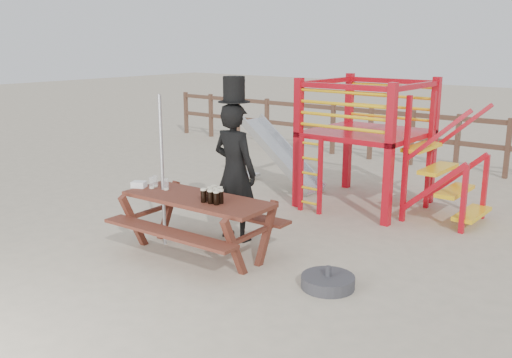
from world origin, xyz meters
The scene contains 10 objects.
ground centered at (0.00, 0.00, 0.00)m, with size 60.00×60.00×0.00m, color #BEAE94.
back_fence centered at (0.00, 7.00, 0.74)m, with size 15.09×0.09×1.20m.
playground_fort centered at (0.12, 3.58, 1.07)m, with size 4.71×1.84×2.10m.
picnic_table centered at (-0.33, 0.21, 0.48)m, with size 2.03×1.46×0.76m.
man_with_hat centered at (-0.37, 0.98, 0.99)m, with size 0.69×0.46×2.22m.
metal_pole centered at (-0.95, 0.20, 1.00)m, with size 0.04×0.04×2.01m, color #B2B2B7.
parasol_base centered at (1.50, 0.39, 0.07)m, with size 0.60×0.60×0.25m.
paper_bag centered at (-1.28, 0.07, 0.80)m, with size 0.18×0.14×0.08m, color white.
stout_pints centered at (-0.02, 0.19, 0.85)m, with size 0.27×0.27×0.17m.
empty_glasses centered at (-1.05, 0.20, 0.83)m, with size 0.31×0.16×0.15m.
Camera 1 is at (4.56, -4.68, 2.68)m, focal length 40.00 mm.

